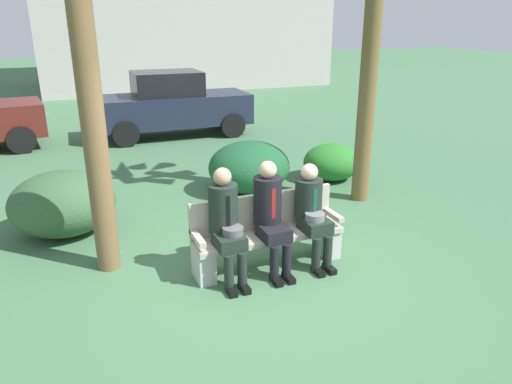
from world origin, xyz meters
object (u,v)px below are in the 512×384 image
object	(u,v)px
seated_man_left	(226,220)
shrub_mid_lawn	(249,167)
shrub_far_lawn	(63,203)
seated_man_right	(312,209)
shrub_near_bench	(332,162)
parked_car_far	(173,104)
seated_man_middle	(270,212)
park_bench	(267,233)

from	to	relation	value
seated_man_left	shrub_mid_lawn	size ratio (longest dim) A/B	0.93
shrub_far_lawn	seated_man_right	bearing A→B (deg)	-37.00
seated_man_left	shrub_near_bench	distance (m)	4.17
seated_man_left	parked_car_far	bearing A→B (deg)	80.78
seated_man_middle	seated_man_right	world-z (taller)	seated_man_middle
seated_man_left	seated_man_middle	bearing A→B (deg)	0.71
seated_man_right	seated_man_left	bearing A→B (deg)	179.58
shrub_mid_lawn	shrub_far_lawn	distance (m)	3.16
seated_man_middle	seated_man_right	xyz separation A→B (m)	(0.56, -0.02, -0.05)
seated_man_right	shrub_near_bench	bearing A→B (deg)	53.88
seated_man_middle	shrub_far_lawn	xyz separation A→B (m)	(-2.26, 2.11, -0.30)
shrub_near_bench	shrub_mid_lawn	distance (m)	1.72
seated_man_middle	shrub_near_bench	bearing A→B (deg)	46.84
park_bench	shrub_far_lawn	world-z (taller)	shrub_far_lawn
seated_man_left	shrub_near_bench	size ratio (longest dim) A/B	1.21
park_bench	shrub_near_bench	distance (m)	3.65
park_bench	shrub_far_lawn	bearing A→B (deg)	138.83
seated_man_left	seated_man_right	world-z (taller)	seated_man_left
seated_man_middle	seated_man_right	bearing A→B (deg)	-1.57
seated_man_right	parked_car_far	size ratio (longest dim) A/B	0.32
seated_man_left	parked_car_far	size ratio (longest dim) A/B	0.34
parked_car_far	park_bench	bearing A→B (deg)	-95.05
park_bench	parked_car_far	distance (m)	7.49
seated_man_middle	shrub_near_bench	size ratio (longest dim) A/B	1.22
park_bench	seated_man_middle	world-z (taller)	seated_man_middle
park_bench	seated_man_middle	xyz separation A→B (m)	(-0.01, -0.12, 0.34)
park_bench	seated_man_middle	bearing A→B (deg)	-95.67
shrub_near_bench	seated_man_left	bearing A→B (deg)	-138.74
shrub_near_bench	shrub_mid_lawn	bearing A→B (deg)	-179.58
seated_man_middle	shrub_mid_lawn	size ratio (longest dim) A/B	0.93
seated_man_middle	parked_car_far	bearing A→B (deg)	84.94
shrub_far_lawn	parked_car_far	world-z (taller)	parked_car_far
park_bench	shrub_far_lawn	size ratio (longest dim) A/B	1.29
seated_man_middle	shrub_mid_lawn	world-z (taller)	seated_man_middle
park_bench	shrub_far_lawn	distance (m)	3.02
shrub_far_lawn	parked_car_far	distance (m)	6.21
seated_man_right	shrub_mid_lawn	distance (m)	2.76
shrub_mid_lawn	shrub_far_lawn	bearing A→B (deg)	-168.93
shrub_far_lawn	parked_car_far	size ratio (longest dim) A/B	0.37
seated_man_middle	shrub_far_lawn	size ratio (longest dim) A/B	0.93
shrub_near_bench	shrub_far_lawn	bearing A→B (deg)	-172.67
park_bench	seated_man_middle	size ratio (longest dim) A/B	1.38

